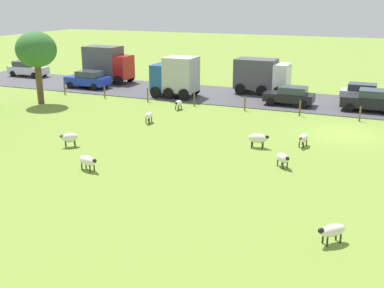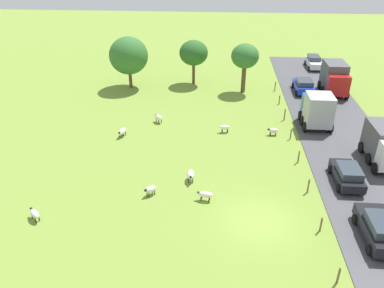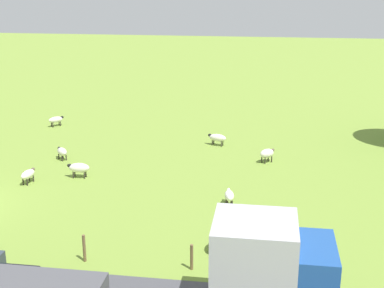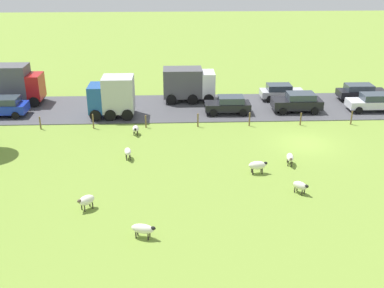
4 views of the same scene
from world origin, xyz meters
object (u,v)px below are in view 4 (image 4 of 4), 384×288
object	(u,v)px
sheep_6	(300,186)
car_1	(3,106)
car_0	(281,92)
sheep_7	(86,200)
car_5	(298,102)
sheep_3	(136,129)
truck_2	(15,84)
car_2	(361,92)
sheep_2	(257,165)
sheep_1	(128,152)
car_4	(371,102)
sheep_4	(290,158)
sheep_0	(143,229)
truck_0	(188,83)
truck_1	(113,96)
car_6	(228,104)

from	to	relation	value
sheep_6	car_1	bearing A→B (deg)	56.06
car_0	sheep_7	bearing A→B (deg)	142.42
car_0	car_5	bearing A→B (deg)	-169.19
sheep_3	truck_2	xyz separation A→B (m)	(8.34, 11.65, 1.49)
sheep_6	car_2	bearing A→B (deg)	-30.18
sheep_2	sheep_3	world-z (taller)	sheep_2
sheep_1	truck_2	size ratio (longest dim) A/B	0.23
car_4	sheep_4	bearing A→B (deg)	137.68
sheep_0	sheep_3	distance (m)	14.34
sheep_1	sheep_4	world-z (taller)	sheep_1
sheep_2	car_2	size ratio (longest dim) A/B	0.28
truck_0	car_1	distance (m)	16.61
car_5	sheep_6	bearing A→B (deg)	166.48
sheep_3	sheep_6	size ratio (longest dim) A/B	1.04
sheep_0	truck_1	distance (m)	19.03
car_1	truck_0	bearing A→B (deg)	-77.31
sheep_3	sheep_4	bearing A→B (deg)	-119.13
sheep_4	truck_0	bearing A→B (deg)	23.48
car_0	car_5	size ratio (longest dim) A/B	0.95
truck_2	car_4	xyz separation A→B (m)	(-3.45, -32.33, -1.10)
truck_1	car_2	bearing A→B (deg)	-80.86
sheep_4	truck_1	world-z (taller)	truck_1
car_0	car_2	size ratio (longest dim) A/B	0.90
sheep_4	truck_1	distance (m)	16.65
sheep_6	car_5	xyz separation A→B (m)	(14.97, -3.60, 0.42)
sheep_6	car_5	bearing A→B (deg)	-13.52
sheep_1	sheep_3	world-z (taller)	sheep_1
sheep_1	sheep_7	world-z (taller)	sheep_7
sheep_3	car_0	size ratio (longest dim) A/B	0.25
sheep_1	car_1	xyz separation A→B (m)	(9.50, 11.51, 0.37)
sheep_0	car_6	size ratio (longest dim) A/B	0.33
truck_0	truck_1	distance (m)	7.83
sheep_6	sheep_7	size ratio (longest dim) A/B	0.92
sheep_7	truck_1	size ratio (longest dim) A/B	0.28
truck_2	car_1	bearing A→B (deg)	178.72
sheep_7	car_5	bearing A→B (deg)	-44.47
sheep_7	car_1	bearing A→B (deg)	31.06
truck_0	car_0	distance (m)	8.93
sheep_4	truck_1	bearing A→B (deg)	51.30
truck_2	sheep_0	bearing A→B (deg)	-150.14
sheep_1	sheep_2	bearing A→B (deg)	-107.03
sheep_2	car_0	xyz separation A→B (m)	(15.78, -5.00, 0.27)
sheep_4	car_0	world-z (taller)	car_0
sheep_0	car_5	bearing A→B (deg)	-33.40
sheep_1	car_2	size ratio (longest dim) A/B	0.24
sheep_4	truck_0	world-z (taller)	truck_0
sheep_3	car_5	distance (m)	14.88
sheep_2	truck_2	bearing A→B (deg)	52.09
sheep_0	car_1	distance (m)	23.21
sheep_2	sheep_3	size ratio (longest dim) A/B	1.23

